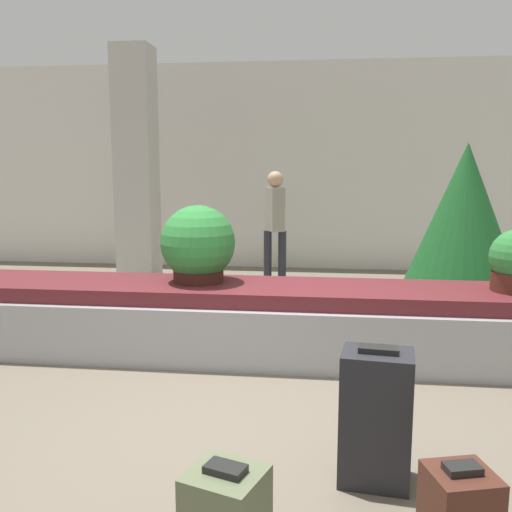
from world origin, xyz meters
TOP-DOWN VIEW (x-y plane):
  - ground_plane at (0.00, 0.00)m, footprint 18.00×18.00m
  - back_wall at (0.00, 5.62)m, footprint 18.00×0.06m
  - carousel at (0.00, 1.34)m, footprint 8.07×0.97m
  - pillar at (-2.00, 4.18)m, footprint 0.50×0.50m
  - suitcase_0 at (0.87, -0.59)m, footprint 0.39×0.32m
  - potted_plant_1 at (-0.52, 1.42)m, footprint 0.66×0.66m
  - traveler_0 at (-0.11, 4.29)m, footprint 0.31×0.36m
  - decorated_tree at (2.04, 2.83)m, footprint 1.35×1.35m

SIDE VIEW (x-z plane):
  - ground_plane at x=0.00m, z-range 0.00..0.00m
  - carousel at x=0.00m, z-range -0.01..0.61m
  - suitcase_0 at x=0.87m, z-range -0.01..0.72m
  - traveler_0 at x=-0.11m, z-range 0.14..1.69m
  - potted_plant_1 at x=-0.52m, z-range 0.60..1.28m
  - decorated_tree at x=2.04m, z-range 0.09..1.96m
  - back_wall at x=0.00m, z-range 0.00..3.20m
  - pillar at x=-2.00m, z-range 0.00..3.20m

